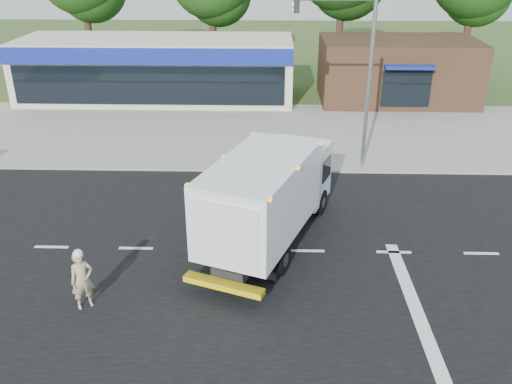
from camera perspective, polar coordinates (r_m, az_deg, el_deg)
ground at (r=19.03m, az=5.41°, el=-6.22°), size 120.00×120.00×0.00m
road_asphalt at (r=19.03m, az=5.41°, el=-6.21°), size 60.00×14.00×0.02m
sidewalk at (r=26.35m, az=4.40°, el=3.16°), size 60.00×2.40×0.12m
parking_apron at (r=31.82m, az=3.97°, el=6.95°), size 60.00×9.00×0.02m
lane_markings at (r=18.03m, az=9.99°, el=-8.40°), size 55.20×7.00×0.01m
ems_box_truck at (r=18.49m, az=1.41°, el=-0.06°), size 5.03×8.17×3.47m
emergency_worker at (r=16.59m, az=-17.85°, el=-8.73°), size 0.80×0.74×1.94m
retail_strip_mall at (r=37.80m, az=-10.37°, el=12.65°), size 18.00×6.20×4.00m
brown_storefront at (r=37.98m, az=14.60°, el=12.31°), size 10.00×6.70×4.00m
traffic_signal_pole at (r=24.62m, az=10.46°, el=13.10°), size 3.51×0.25×8.00m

